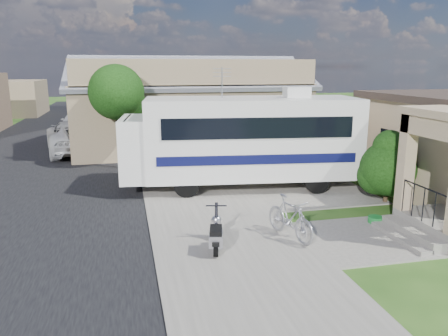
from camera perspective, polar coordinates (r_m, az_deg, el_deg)
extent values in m
plane|color=#1A3C10|center=(12.10, 5.01, -8.52)|extent=(120.00, 120.00, 0.00)
cube|color=black|center=(21.53, -23.25, 0.12)|extent=(9.00, 80.00, 0.02)
cube|color=slate|center=(21.31, -5.83, 1.06)|extent=(4.00, 80.00, 0.06)
cube|color=slate|center=(16.60, 5.20, -2.41)|extent=(7.00, 6.00, 0.05)
cube|color=slate|center=(12.49, 19.84, -8.46)|extent=(4.00, 3.00, 0.05)
cube|color=black|center=(16.37, 20.72, 2.58)|extent=(0.04, 1.10, 1.20)
cube|color=slate|center=(13.17, 26.92, -6.97)|extent=(1.60, 2.40, 0.50)
cube|color=slate|center=(12.60, 23.34, -7.93)|extent=(0.40, 2.16, 0.32)
cube|color=slate|center=(12.43, 21.98, -8.48)|extent=(0.35, 2.16, 0.16)
cube|color=tan|center=(13.15, 22.72, 0.67)|extent=(0.35, 0.35, 2.70)
cube|color=tan|center=(12.17, 25.95, 4.71)|extent=(0.35, 2.40, 0.50)
cylinder|color=black|center=(12.38, 24.79, -2.39)|extent=(0.04, 1.70, 0.04)
cube|color=#7D6A4E|center=(25.08, -4.80, 6.99)|extent=(12.00, 8.00, 3.60)
cube|color=slate|center=(22.96, -4.18, 12.32)|extent=(12.50, 4.40, 1.78)
cube|color=slate|center=(26.92, -5.52, 12.40)|extent=(12.50, 4.40, 1.78)
cube|color=slate|center=(24.94, -4.93, 13.97)|extent=(12.50, 0.50, 0.22)
cube|color=#7D6A4E|center=(21.09, -3.37, 12.26)|extent=(11.76, 0.20, 1.30)
cylinder|color=black|center=(19.90, -13.61, 4.43)|extent=(0.20, 0.20, 3.15)
sphere|color=black|center=(19.72, -13.89, 9.60)|extent=(2.40, 2.40, 2.40)
sphere|color=black|center=(19.95, -12.65, 8.40)|extent=(1.68, 1.68, 1.68)
cylinder|color=black|center=(29.82, -13.49, 7.34)|extent=(0.20, 0.20, 3.29)
sphere|color=black|center=(29.70, -13.69, 10.95)|extent=(2.40, 2.40, 2.40)
sphere|color=black|center=(29.92, -12.86, 10.11)|extent=(1.68, 1.68, 1.68)
cylinder|color=black|center=(38.80, -13.42, 8.39)|extent=(0.20, 0.20, 3.01)
sphere|color=black|center=(38.71, -13.56, 10.93)|extent=(2.40, 2.40, 2.40)
sphere|color=black|center=(38.92, -12.93, 10.34)|extent=(1.68, 1.68, 1.68)
cube|color=silver|center=(16.18, 3.62, 4.08)|extent=(7.95, 3.62, 2.85)
cube|color=silver|center=(16.08, -11.62, 2.59)|extent=(1.17, 2.69, 2.19)
cube|color=black|center=(16.00, -12.42, 4.70)|extent=(0.34, 2.32, 0.99)
cube|color=black|center=(14.76, 4.57, 5.21)|extent=(6.49, 0.79, 0.71)
cube|color=black|center=(17.47, 2.87, 6.46)|extent=(6.49, 0.79, 0.71)
cube|color=#0B0D37|center=(14.95, 4.49, 1.09)|extent=(6.87, 0.83, 0.33)
cube|color=#0B0D37|center=(17.63, 2.83, 2.96)|extent=(6.87, 0.83, 0.33)
cube|color=silver|center=(16.37, 9.47, 9.76)|extent=(0.96, 0.86, 0.38)
cylinder|color=#A3A3AA|center=(15.84, -0.26, 11.10)|extent=(0.04, 0.04, 1.10)
cylinder|color=black|center=(15.07, -4.92, -2.16)|extent=(0.91, 0.41, 0.88)
cylinder|color=black|center=(17.41, -5.12, -0.08)|extent=(0.91, 0.41, 0.88)
cylinder|color=black|center=(15.84, 11.98, -1.65)|extent=(0.91, 0.41, 0.88)
cylinder|color=black|center=(18.09, 9.63, 0.28)|extent=(0.91, 0.41, 0.88)
cylinder|color=black|center=(15.51, 20.37, -3.02)|extent=(0.15, 0.15, 0.73)
sphere|color=black|center=(15.31, 20.62, -0.07)|extent=(1.82, 1.82, 1.82)
sphere|color=black|center=(15.66, 21.29, 1.52)|extent=(1.46, 1.46, 1.46)
sphere|color=black|center=(15.37, 19.31, -0.96)|extent=(1.27, 1.27, 1.27)
sphere|color=black|center=(15.27, 21.64, -1.59)|extent=(1.09, 1.09, 1.09)
sphere|color=black|center=(15.17, 20.84, 2.61)|extent=(1.09, 1.09, 1.09)
cylinder|color=black|center=(10.48, -1.07, -10.40)|extent=(0.21, 0.44, 0.42)
cylinder|color=black|center=(11.45, -0.99, -8.29)|extent=(0.21, 0.44, 0.42)
cube|color=#A3A3AA|center=(10.90, -1.03, -9.12)|extent=(0.40, 0.58, 0.08)
cube|color=#A3A3AA|center=(10.49, -1.06, -9.23)|extent=(0.43, 0.59, 0.29)
cube|color=black|center=(10.46, -1.06, -8.16)|extent=(0.41, 0.63, 0.12)
cube|color=black|center=(10.27, -1.08, -9.84)|extent=(0.21, 0.23, 0.10)
cylinder|color=black|center=(11.25, -1.00, -6.60)|extent=(0.15, 0.33, 0.80)
sphere|color=#A3A3AA|center=(11.34, -1.00, -6.80)|extent=(0.27, 0.27, 0.27)
sphere|color=black|center=(11.41, -0.99, -6.67)|extent=(0.12, 0.12, 0.12)
cylinder|color=black|center=(11.06, -1.02, -4.95)|extent=(0.52, 0.15, 0.03)
cube|color=black|center=(11.41, -0.99, -7.75)|extent=(0.19, 0.29, 0.06)
imported|color=#A3A3AA|center=(11.57, 8.60, -6.71)|extent=(1.03, 1.93, 1.12)
imported|color=silver|center=(24.51, -18.74, 3.98)|extent=(3.86, 6.58, 1.72)
imported|color=silver|center=(30.69, -18.17, 5.63)|extent=(3.02, 5.83, 1.61)
cylinder|color=#156D28|center=(13.45, 19.18, -6.54)|extent=(0.43, 0.43, 0.19)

